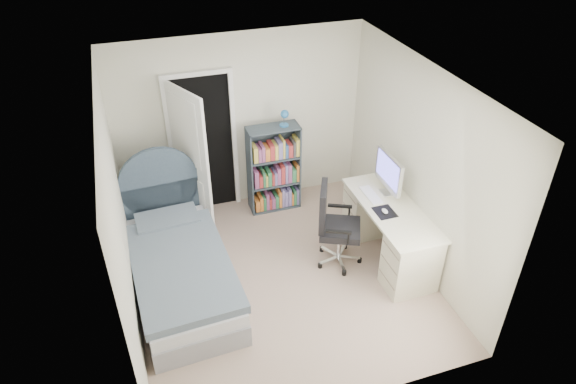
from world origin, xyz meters
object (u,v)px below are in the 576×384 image
object	(u,v)px
bed	(180,265)
nightstand	(155,199)
office_chair	(333,222)
bookcase	(275,172)
desk	(389,230)
floor_lamp	(191,178)

from	to	relation	value
bed	nightstand	distance (m)	1.31
nightstand	office_chair	bearing A→B (deg)	-35.93
bookcase	desk	size ratio (longest dim) A/B	0.96
desk	office_chair	size ratio (longest dim) A/B	1.44
bed	office_chair	xyz separation A→B (m)	(1.87, -0.14, 0.30)
bed	office_chair	distance (m)	1.90
office_chair	bookcase	bearing A→B (deg)	103.06
floor_lamp	office_chair	distance (m)	2.15
nightstand	floor_lamp	xyz separation A→B (m)	(0.52, 0.12, 0.16)
nightstand	bed	bearing A→B (deg)	-84.53
office_chair	nightstand	bearing A→B (deg)	144.07
bed	floor_lamp	world-z (taller)	floor_lamp
nightstand	desk	world-z (taller)	desk
desk	office_chair	bearing A→B (deg)	167.73
bed	nightstand	bearing A→B (deg)	95.47
bed	nightstand	world-z (taller)	bed
bed	desk	size ratio (longest dim) A/B	1.42
office_chair	bed	bearing A→B (deg)	175.65
bed	desk	world-z (taller)	bed
bookcase	office_chair	xyz separation A→B (m)	(0.32, -1.37, 0.02)
bookcase	nightstand	bearing A→B (deg)	177.34
nightstand	office_chair	world-z (taller)	office_chair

